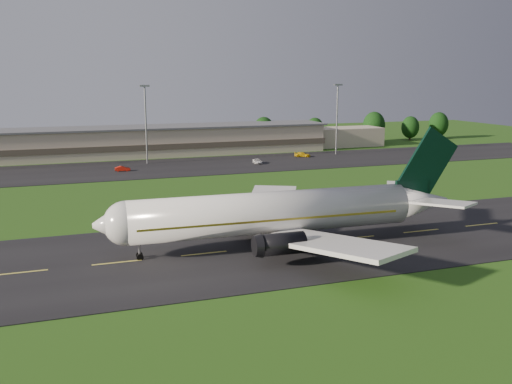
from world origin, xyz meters
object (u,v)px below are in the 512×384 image
object	(u,v)px
light_mast_centre	(146,115)
service_vehicle_b	(123,169)
service_vehicle_c	(258,161)
light_mast_east	(337,111)
service_vehicle_d	(302,155)
airliner	(278,213)
terminal	(143,142)

from	to	relation	value
light_mast_centre	service_vehicle_b	size ratio (longest dim) A/B	5.56
service_vehicle_c	light_mast_east	bearing A→B (deg)	27.56
service_vehicle_c	service_vehicle_d	world-z (taller)	service_vehicle_d
light_mast_centre	service_vehicle_c	world-z (taller)	light_mast_centre
light_mast_east	service_vehicle_b	distance (m)	64.50
airliner	terminal	bearing A→B (deg)	94.32
light_mast_centre	service_vehicle_d	xyz separation A→B (m)	(43.35, -2.09, -11.98)
airliner	light_mast_east	distance (m)	94.60
service_vehicle_b	service_vehicle_c	xyz separation A→B (m)	(34.71, 0.74, -0.01)
service_vehicle_d	light_mast_east	bearing A→B (deg)	-55.87
terminal	service_vehicle_d	distance (m)	45.87
service_vehicle_d	terminal	bearing A→B (deg)	90.40
light_mast_centre	service_vehicle_b	xyz separation A→B (m)	(-7.51, -10.36, -12.03)
terminal	service_vehicle_b	xyz separation A→B (m)	(-8.91, -26.55, -3.29)
service_vehicle_c	light_mast_centre	bearing A→B (deg)	169.00
light_mast_centre	light_mast_east	size ratio (longest dim) A/B	1.00
service_vehicle_d	airliner	bearing A→B (deg)	177.86
service_vehicle_b	light_mast_centre	bearing A→B (deg)	-29.88
airliner	service_vehicle_d	size ratio (longest dim) A/B	11.28
service_vehicle_b	service_vehicle_c	world-z (taller)	service_vehicle_b
airliner	light_mast_centre	size ratio (longest dim) A/B	2.52
airliner	light_mast_east	xyz separation A→B (m)	(49.79, 80.03, 8.08)
light_mast_east	service_vehicle_b	size ratio (longest dim) A/B	5.56
terminal	service_vehicle_c	xyz separation A→B (m)	(25.80, -25.80, -3.29)
light_mast_centre	service_vehicle_d	distance (m)	45.03
service_vehicle_c	terminal	bearing A→B (deg)	143.47
terminal	light_mast_east	distance (m)	56.67
airliner	service_vehicle_b	xyz separation A→B (m)	(-12.72, 69.67, -3.96)
terminal	light_mast_centre	world-z (taller)	light_mast_centre
airliner	terminal	size ratio (longest dim) A/B	0.35
airliner	service_vehicle_b	bearing A→B (deg)	102.40
light_mast_centre	service_vehicle_b	bearing A→B (deg)	-125.94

